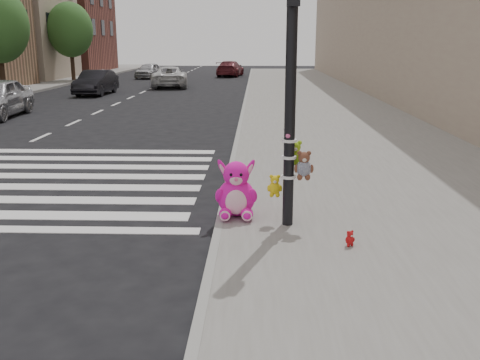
# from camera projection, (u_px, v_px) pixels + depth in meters

# --- Properties ---
(ground) EXTENTS (120.00, 120.00, 0.00)m
(ground) POSITION_uv_depth(u_px,v_px,m) (83.00, 281.00, 6.56)
(ground) COLOR black
(ground) RESTS_ON ground
(sidewalk_near) EXTENTS (7.00, 80.00, 0.14)m
(sidewalk_near) POSITION_uv_depth(u_px,v_px,m) (352.00, 137.00, 16.07)
(sidewalk_near) COLOR slate
(sidewalk_near) RESTS_ON ground
(curb_edge) EXTENTS (0.12, 80.00, 0.15)m
(curb_edge) POSITION_uv_depth(u_px,v_px,m) (238.00, 136.00, 16.17)
(curb_edge) COLOR gray
(curb_edge) RESTS_ON ground
(bld_far_d) EXTENTS (6.00, 8.00, 10.00)m
(bld_far_d) POSITION_uv_depth(u_px,v_px,m) (20.00, 12.00, 39.63)
(bld_far_d) COLOR tan
(bld_far_d) RESTS_ON ground
(bld_far_e) EXTENTS (6.00, 10.00, 9.00)m
(bld_far_e) POSITION_uv_depth(u_px,v_px,m) (71.00, 23.00, 50.40)
(bld_far_e) COLOR brown
(bld_far_e) RESTS_ON ground
(signal_pole) EXTENTS (0.69, 0.50, 4.00)m
(signal_pole) POSITION_uv_depth(u_px,v_px,m) (292.00, 117.00, 7.79)
(signal_pole) COLOR black
(signal_pole) RESTS_ON sidewalk_near
(tree_far_c) EXTENTS (3.20, 3.20, 5.44)m
(tree_far_c) POSITION_uv_depth(u_px,v_px,m) (70.00, 30.00, 37.91)
(tree_far_c) COLOR #382619
(tree_far_c) RESTS_ON sidewalk_far
(pink_bunny) EXTENTS (0.67, 0.70, 0.95)m
(pink_bunny) POSITION_uv_depth(u_px,v_px,m) (236.00, 193.00, 8.48)
(pink_bunny) COLOR #F314AB
(pink_bunny) RESTS_ON sidewalk_near
(red_teddy) EXTENTS (0.18, 0.16, 0.22)m
(red_teddy) POSITION_uv_depth(u_px,v_px,m) (350.00, 238.00, 7.28)
(red_teddy) COLOR red
(red_teddy) RESTS_ON sidewalk_near
(car_dark_far) EXTENTS (1.54, 4.08, 1.33)m
(car_dark_far) POSITION_uv_depth(u_px,v_px,m) (96.00, 82.00, 29.37)
(car_dark_far) COLOR black
(car_dark_far) RESTS_ON ground
(car_white_near) EXTENTS (2.78, 4.97, 1.31)m
(car_white_near) POSITION_uv_depth(u_px,v_px,m) (170.00, 77.00, 34.21)
(car_white_near) COLOR silver
(car_white_near) RESTS_ON ground
(car_maroon_near) EXTENTS (2.35, 4.60, 1.28)m
(car_maroon_near) POSITION_uv_depth(u_px,v_px,m) (230.00, 69.00, 44.84)
(car_maroon_near) COLOR maroon
(car_maroon_near) RESTS_ON ground
(car_silver_deep) EXTENTS (1.92, 3.74, 1.22)m
(car_silver_deep) POSITION_uv_depth(u_px,v_px,m) (149.00, 71.00, 42.45)
(car_silver_deep) COLOR #ACADB1
(car_silver_deep) RESTS_ON ground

